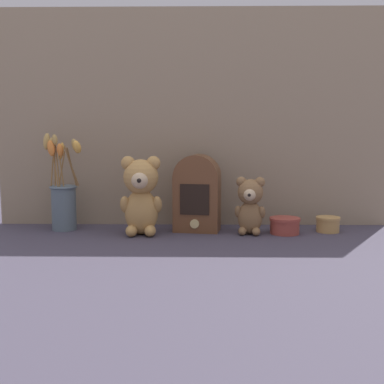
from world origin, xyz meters
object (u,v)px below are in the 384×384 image
(teddy_bear_large, at_px, (141,194))
(decorative_tin_short, at_px, (328,224))
(flower_vase, at_px, (63,197))
(decorative_tin_tall, at_px, (285,226))
(teddy_bear_medium, at_px, (250,204))
(vintage_radio, at_px, (197,192))

(teddy_bear_large, height_order, decorative_tin_short, teddy_bear_large)
(flower_vase, height_order, decorative_tin_tall, flower_vase)
(flower_vase, distance_m, decorative_tin_tall, 0.76)
(flower_vase, xyz_separation_m, decorative_tin_short, (0.90, -0.02, -0.09))
(teddy_bear_medium, height_order, decorative_tin_short, teddy_bear_medium)
(teddy_bear_large, relative_size, flower_vase, 0.77)
(decorative_tin_short, bearing_deg, teddy_bear_medium, -171.49)
(decorative_tin_tall, bearing_deg, flower_vase, 176.10)
(teddy_bear_medium, xyz_separation_m, decorative_tin_tall, (0.12, 0.01, -0.07))
(flower_vase, distance_m, decorative_tin_short, 0.91)
(teddy_bear_large, distance_m, vintage_radio, 0.20)
(decorative_tin_tall, bearing_deg, vintage_radio, 171.26)
(decorative_tin_short, bearing_deg, decorative_tin_tall, -168.17)
(vintage_radio, distance_m, decorative_tin_tall, 0.31)
(teddy_bear_medium, distance_m, decorative_tin_tall, 0.14)
(flower_vase, relative_size, vintage_radio, 1.28)
(teddy_bear_large, relative_size, decorative_tin_short, 3.20)
(flower_vase, bearing_deg, decorative_tin_short, -1.24)
(decorative_tin_short, bearing_deg, teddy_bear_large, -174.95)
(teddy_bear_large, bearing_deg, decorative_tin_short, 5.05)
(teddy_bear_medium, bearing_deg, decorative_tin_tall, 4.12)
(teddy_bear_medium, distance_m, vintage_radio, 0.19)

